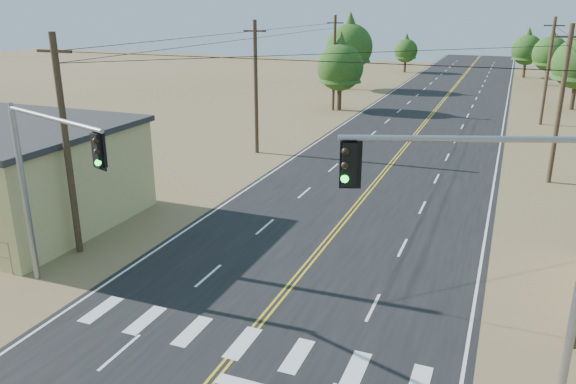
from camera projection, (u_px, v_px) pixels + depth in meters
The scene contains 13 objects.
road at pixel (383, 173), 38.66m from camera, with size 15.00×200.00×0.02m, color black.
utility_pole_left_near at pixel (66, 146), 24.85m from camera, with size 1.80×0.30×10.00m.
utility_pole_left_mid at pixel (256, 87), 42.47m from camera, with size 1.80×0.30×10.00m.
utility_pole_left_far at pixel (334, 63), 60.09m from camera, with size 1.80×0.30×10.00m.
utility_pole_right_mid at pixel (560, 104), 35.11m from camera, with size 1.80×0.30×10.00m.
utility_pole_right_far at pixel (548, 71), 52.73m from camera, with size 1.80×0.30×10.00m.
signal_mast_left at pixel (42, 172), 21.09m from camera, with size 6.20×2.42×7.50m.
signal_mast_right at pixel (515, 222), 15.39m from camera, with size 6.74×2.65×7.94m.
tree_left_near at pixel (340, 62), 60.30m from camera, with size 5.02×5.02×8.37m.
tree_left_mid at pixel (350, 42), 74.74m from camera, with size 6.12×6.12×10.20m.
tree_left_far at pixel (406, 48), 94.59m from camera, with size 3.90×3.90×6.51m.
tree_right_mid at pixel (551, 50), 78.94m from camera, with size 4.81×4.81×8.02m.
tree_right_far at pixel (527, 47), 87.42m from camera, with size 4.66×4.66×7.77m.
Camera 1 is at (7.59, -6.87, 11.09)m, focal length 35.00 mm.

